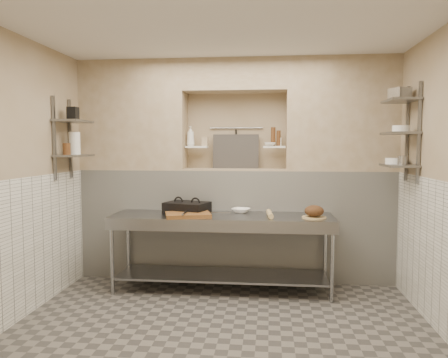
# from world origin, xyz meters

# --- Properties ---
(floor) EXTENTS (4.00, 3.90, 0.10)m
(floor) POSITION_xyz_m (0.00, 0.00, -0.05)
(floor) COLOR #615C56
(floor) RESTS_ON ground
(ceiling) EXTENTS (4.00, 3.90, 0.10)m
(ceiling) POSITION_xyz_m (0.00, 0.00, 2.85)
(ceiling) COLOR silver
(ceiling) RESTS_ON ground
(wall_left) EXTENTS (0.10, 3.90, 2.80)m
(wall_left) POSITION_xyz_m (-2.05, 0.00, 1.40)
(wall_left) COLOR tan
(wall_left) RESTS_ON ground
(wall_back) EXTENTS (4.00, 0.10, 2.80)m
(wall_back) POSITION_xyz_m (0.00, 2.00, 1.40)
(wall_back) COLOR tan
(wall_back) RESTS_ON ground
(wall_front) EXTENTS (4.00, 0.10, 2.80)m
(wall_front) POSITION_xyz_m (0.00, -2.00, 1.40)
(wall_front) COLOR tan
(wall_front) RESTS_ON ground
(backwall_lower) EXTENTS (4.00, 0.40, 1.40)m
(backwall_lower) POSITION_xyz_m (0.00, 1.75, 0.70)
(backwall_lower) COLOR white
(backwall_lower) RESTS_ON floor
(alcove_sill) EXTENTS (1.30, 0.40, 0.02)m
(alcove_sill) POSITION_xyz_m (0.00, 1.75, 1.41)
(alcove_sill) COLOR tan
(alcove_sill) RESTS_ON backwall_lower
(backwall_pillar_left) EXTENTS (1.35, 0.40, 1.40)m
(backwall_pillar_left) POSITION_xyz_m (-1.33, 1.75, 2.10)
(backwall_pillar_left) COLOR tan
(backwall_pillar_left) RESTS_ON backwall_lower
(backwall_pillar_right) EXTENTS (1.35, 0.40, 1.40)m
(backwall_pillar_right) POSITION_xyz_m (1.33, 1.75, 2.10)
(backwall_pillar_right) COLOR tan
(backwall_pillar_right) RESTS_ON backwall_lower
(backwall_header) EXTENTS (1.30, 0.40, 0.40)m
(backwall_header) POSITION_xyz_m (0.00, 1.75, 2.60)
(backwall_header) COLOR tan
(backwall_header) RESTS_ON backwall_lower
(wainscot_left) EXTENTS (0.02, 3.90, 1.40)m
(wainscot_left) POSITION_xyz_m (-1.99, 0.00, 0.70)
(wainscot_left) COLOR white
(wainscot_left) RESTS_ON floor
(alcove_shelf_left) EXTENTS (0.28, 0.16, 0.02)m
(alcove_shelf_left) POSITION_xyz_m (-0.50, 1.75, 1.70)
(alcove_shelf_left) COLOR white
(alcove_shelf_left) RESTS_ON backwall_lower
(alcove_shelf_right) EXTENTS (0.28, 0.16, 0.02)m
(alcove_shelf_right) POSITION_xyz_m (0.50, 1.75, 1.70)
(alcove_shelf_right) COLOR white
(alcove_shelf_right) RESTS_ON backwall_lower
(utensil_rail) EXTENTS (0.70, 0.02, 0.02)m
(utensil_rail) POSITION_xyz_m (0.00, 1.92, 1.95)
(utensil_rail) COLOR gray
(utensil_rail) RESTS_ON wall_back
(hanging_steel) EXTENTS (0.02, 0.02, 0.30)m
(hanging_steel) POSITION_xyz_m (0.00, 1.90, 1.78)
(hanging_steel) COLOR black
(hanging_steel) RESTS_ON utensil_rail
(splash_panel) EXTENTS (0.60, 0.08, 0.45)m
(splash_panel) POSITION_xyz_m (0.00, 1.85, 1.64)
(splash_panel) COLOR #383330
(splash_panel) RESTS_ON alcove_sill
(shelf_rail_left_a) EXTENTS (0.03, 0.03, 0.95)m
(shelf_rail_left_a) POSITION_xyz_m (-1.98, 1.25, 1.80)
(shelf_rail_left_a) COLOR slate
(shelf_rail_left_a) RESTS_ON wall_left
(shelf_rail_left_b) EXTENTS (0.03, 0.03, 0.95)m
(shelf_rail_left_b) POSITION_xyz_m (-1.98, 0.85, 1.80)
(shelf_rail_left_b) COLOR slate
(shelf_rail_left_b) RESTS_ON wall_left
(wall_shelf_left_lower) EXTENTS (0.30, 0.50, 0.02)m
(wall_shelf_left_lower) POSITION_xyz_m (-1.84, 1.05, 1.60)
(wall_shelf_left_lower) COLOR slate
(wall_shelf_left_lower) RESTS_ON wall_left
(wall_shelf_left_upper) EXTENTS (0.30, 0.50, 0.03)m
(wall_shelf_left_upper) POSITION_xyz_m (-1.84, 1.05, 2.00)
(wall_shelf_left_upper) COLOR slate
(wall_shelf_left_upper) RESTS_ON wall_left
(shelf_rail_right_a) EXTENTS (0.03, 0.03, 1.05)m
(shelf_rail_right_a) POSITION_xyz_m (1.98, 1.25, 1.85)
(shelf_rail_right_a) COLOR slate
(shelf_rail_right_a) RESTS_ON wall_right
(shelf_rail_right_b) EXTENTS (0.03, 0.03, 1.05)m
(shelf_rail_right_b) POSITION_xyz_m (1.98, 0.85, 1.85)
(shelf_rail_right_b) COLOR slate
(shelf_rail_right_b) RESTS_ON wall_right
(wall_shelf_right_lower) EXTENTS (0.30, 0.50, 0.02)m
(wall_shelf_right_lower) POSITION_xyz_m (1.84, 1.05, 1.50)
(wall_shelf_right_lower) COLOR slate
(wall_shelf_right_lower) RESTS_ON wall_right
(wall_shelf_right_mid) EXTENTS (0.30, 0.50, 0.02)m
(wall_shelf_right_mid) POSITION_xyz_m (1.84, 1.05, 1.85)
(wall_shelf_right_mid) COLOR slate
(wall_shelf_right_mid) RESTS_ON wall_right
(wall_shelf_right_upper) EXTENTS (0.30, 0.50, 0.03)m
(wall_shelf_right_upper) POSITION_xyz_m (1.84, 1.05, 2.20)
(wall_shelf_right_upper) COLOR slate
(wall_shelf_right_upper) RESTS_ON wall_right
(prep_table) EXTENTS (2.60, 0.70, 0.90)m
(prep_table) POSITION_xyz_m (-0.11, 1.18, 0.64)
(prep_table) COLOR gray
(prep_table) RESTS_ON floor
(panini_press) EXTENTS (0.58, 0.49, 0.13)m
(panini_press) POSITION_xyz_m (-0.55, 1.30, 0.97)
(panini_press) COLOR black
(panini_press) RESTS_ON prep_table
(cutting_board) EXTENTS (0.58, 0.48, 0.05)m
(cutting_board) POSITION_xyz_m (-0.49, 1.04, 0.92)
(cutting_board) COLOR brown
(cutting_board) RESTS_ON prep_table
(knife_blade) EXTENTS (0.24, 0.05, 0.01)m
(knife_blade) POSITION_xyz_m (-0.12, 1.11, 0.95)
(knife_blade) COLOR gray
(knife_blade) RESTS_ON cutting_board
(tongs) EXTENTS (0.03, 0.26, 0.02)m
(tongs) POSITION_xyz_m (-0.51, 0.97, 0.96)
(tongs) COLOR gray
(tongs) RESTS_ON cutting_board
(mixing_bowl) EXTENTS (0.28, 0.28, 0.05)m
(mixing_bowl) POSITION_xyz_m (0.10, 1.41, 0.93)
(mixing_bowl) COLOR white
(mixing_bowl) RESTS_ON prep_table
(rolling_pin) EXTENTS (0.09, 0.40, 0.06)m
(rolling_pin) POSITION_xyz_m (0.45, 1.15, 0.93)
(rolling_pin) COLOR tan
(rolling_pin) RESTS_ON prep_table
(bread_board) EXTENTS (0.27, 0.27, 0.02)m
(bread_board) POSITION_xyz_m (0.95, 1.10, 0.91)
(bread_board) COLOR tan
(bread_board) RESTS_ON prep_table
(bread_loaf) EXTENTS (0.22, 0.22, 0.13)m
(bread_loaf) POSITION_xyz_m (0.95, 1.10, 0.98)
(bread_loaf) COLOR #4C2D19
(bread_loaf) RESTS_ON bread_board
(bottle_soap) EXTENTS (0.12, 0.12, 0.26)m
(bottle_soap) POSITION_xyz_m (-0.58, 1.75, 1.84)
(bottle_soap) COLOR white
(bottle_soap) RESTS_ON alcove_shelf_left
(jar_alcove) EXTENTS (0.08, 0.08, 0.11)m
(jar_alcove) POSITION_xyz_m (-0.40, 1.80, 1.77)
(jar_alcove) COLOR tan
(jar_alcove) RESTS_ON alcove_shelf_left
(bowl_alcove) EXTENTS (0.18, 0.18, 0.04)m
(bowl_alcove) POSITION_xyz_m (0.44, 1.71, 1.73)
(bowl_alcove) COLOR white
(bowl_alcove) RESTS_ON alcove_shelf_right
(condiment_a) EXTENTS (0.05, 0.05, 0.20)m
(condiment_a) POSITION_xyz_m (0.55, 1.77, 1.81)
(condiment_a) COLOR #502E17
(condiment_a) RESTS_ON alcove_shelf_right
(condiment_b) EXTENTS (0.06, 0.06, 0.24)m
(condiment_b) POSITION_xyz_m (0.48, 1.76, 1.83)
(condiment_b) COLOR #502E17
(condiment_b) RESTS_ON alcove_shelf_right
(condiment_c) EXTENTS (0.06, 0.06, 0.11)m
(condiment_c) POSITION_xyz_m (0.56, 1.78, 1.77)
(condiment_c) COLOR white
(condiment_c) RESTS_ON alcove_shelf_right
(jug_left) EXTENTS (0.13, 0.13, 0.26)m
(jug_left) POSITION_xyz_m (-1.84, 1.07, 1.74)
(jug_left) COLOR white
(jug_left) RESTS_ON wall_shelf_left_lower
(jar_left) EXTENTS (0.09, 0.09, 0.13)m
(jar_left) POSITION_xyz_m (-1.84, 0.87, 1.68)
(jar_left) COLOR #502E17
(jar_left) RESTS_ON wall_shelf_left_lower
(box_left_upper) EXTENTS (0.11, 0.11, 0.15)m
(box_left_upper) POSITION_xyz_m (-1.84, 1.05, 2.09)
(box_left_upper) COLOR black
(box_left_upper) RESTS_ON wall_shelf_left_upper
(bowl_right) EXTENTS (0.22, 0.22, 0.07)m
(bowl_right) POSITION_xyz_m (1.84, 1.18, 1.55)
(bowl_right) COLOR white
(bowl_right) RESTS_ON wall_shelf_right_lower
(canister_right) EXTENTS (0.10, 0.10, 0.10)m
(canister_right) POSITION_xyz_m (1.84, 0.93, 1.56)
(canister_right) COLOR gray
(canister_right) RESTS_ON wall_shelf_right_lower
(bowl_right_mid) EXTENTS (0.18, 0.18, 0.07)m
(bowl_right_mid) POSITION_xyz_m (1.84, 1.01, 1.90)
(bowl_right_mid) COLOR white
(bowl_right_mid) RESTS_ON wall_shelf_right_mid
(basket_right) EXTENTS (0.23, 0.25, 0.13)m
(basket_right) POSITION_xyz_m (1.84, 1.09, 2.28)
(basket_right) COLOR gray
(basket_right) RESTS_ON wall_shelf_right_upper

